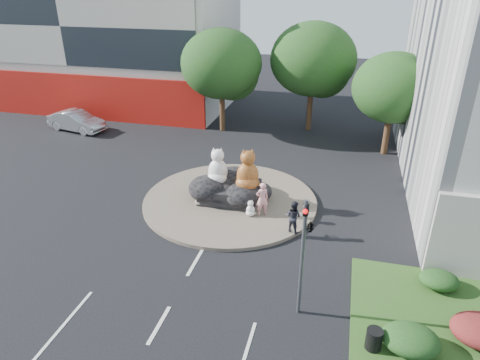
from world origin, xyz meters
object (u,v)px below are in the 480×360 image
object	(u,v)px
kitten_white	(251,208)
litter_bin	(374,339)
parked_car	(77,121)
kitten_calico	(199,197)
pedestrian_pink	(262,199)
pedestrian_dark	(293,217)
cat_white	(218,165)
cat_tabby	(248,169)

from	to	relation	value
kitten_white	litter_bin	world-z (taller)	kitten_white
parked_car	kitten_calico	bearing A→B (deg)	-113.47
pedestrian_pink	pedestrian_dark	xyz separation A→B (m)	(1.85, -1.24, -0.10)
pedestrian_dark	cat_white	bearing A→B (deg)	-5.59
cat_white	pedestrian_pink	world-z (taller)	cat_white
cat_tabby	kitten_white	xyz separation A→B (m)	(0.49, -1.34, -1.63)
pedestrian_pink	cat_tabby	bearing A→B (deg)	-76.56
pedestrian_dark	litter_bin	xyz separation A→B (m)	(3.78, -6.69, -0.53)
pedestrian_pink	litter_bin	world-z (taller)	pedestrian_pink
cat_tabby	pedestrian_pink	distance (m)	1.93
cat_white	litter_bin	bearing A→B (deg)	-50.15
litter_bin	cat_white	bearing A→B (deg)	132.23
cat_tabby	pedestrian_dark	distance (m)	3.96
pedestrian_pink	pedestrian_dark	world-z (taller)	pedestrian_pink
kitten_white	litter_bin	xyz separation A→B (m)	(6.21, -7.73, -0.14)
cat_tabby	pedestrian_pink	size ratio (longest dim) A/B	1.24
cat_tabby	pedestrian_dark	world-z (taller)	cat_tabby
kitten_calico	pedestrian_dark	distance (m)	5.71
kitten_white	cat_white	bearing A→B (deg)	113.87
kitten_calico	pedestrian_pink	bearing A→B (deg)	37.57
kitten_white	pedestrian_dark	xyz separation A→B (m)	(2.43, -1.03, 0.40)
cat_white	kitten_calico	distance (m)	2.08
parked_car	cat_tabby	bearing A→B (deg)	-106.86
kitten_white	parked_car	world-z (taller)	parked_car
kitten_calico	litter_bin	bearing A→B (deg)	-0.10
cat_white	kitten_white	bearing A→B (deg)	-37.99
kitten_calico	litter_bin	xyz separation A→B (m)	(9.27, -8.17, -0.14)
pedestrian_pink	parked_car	xyz separation A→B (m)	(-17.98, 10.19, -0.32)
parked_car	litter_bin	bearing A→B (deg)	-116.21
parked_car	litter_bin	size ratio (longest dim) A/B	6.33
kitten_calico	kitten_white	world-z (taller)	kitten_calico
pedestrian_dark	parked_car	bearing A→B (deg)	-5.99
litter_bin	kitten_calico	bearing A→B (deg)	138.61
pedestrian_dark	parked_car	world-z (taller)	pedestrian_dark
pedestrian_pink	parked_car	size ratio (longest dim) A/B	0.38
cat_white	pedestrian_pink	xyz separation A→B (m)	(2.89, -1.44, -1.02)
cat_tabby	pedestrian_dark	xyz separation A→B (m)	(2.92, -2.38, -1.23)
cat_white	cat_tabby	bearing A→B (deg)	-12.07
cat_white	litter_bin	world-z (taller)	cat_white
kitten_white	pedestrian_dark	distance (m)	2.67
cat_white	kitten_calico	xyz separation A→B (m)	(-0.76, -1.21, -1.52)
kitten_white	parked_car	distance (m)	20.27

